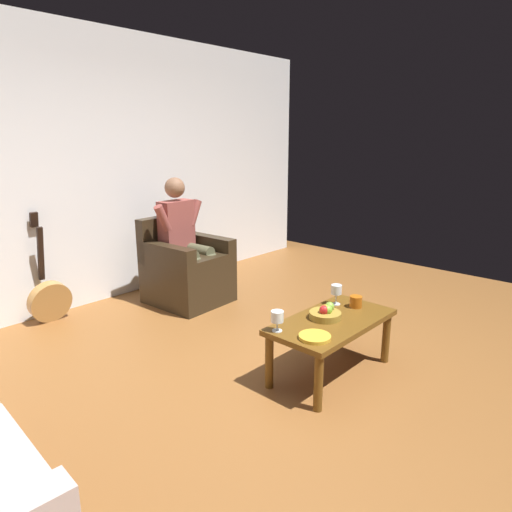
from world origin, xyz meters
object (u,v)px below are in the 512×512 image
object	(u,v)px
person_seated	(184,236)
candle_jar	(356,302)
armchair	(186,271)
coffee_table	(332,328)
decorative_dish	(315,337)
wine_glass_near	(336,291)
guitar	(49,298)
fruit_bowl	(326,313)
wine_glass_far	(277,318)

from	to	relation	value
person_seated	candle_jar	xyz separation A→B (m)	(-0.04, 2.03, -0.23)
armchair	coffee_table	distance (m)	2.04
decorative_dish	candle_jar	distance (m)	0.69
wine_glass_near	decorative_dish	distance (m)	0.68
guitar	fruit_bowl	world-z (taller)	guitar
person_seated	coffee_table	xyz separation A→B (m)	(0.29, 2.03, -0.35)
coffee_table	candle_jar	xyz separation A→B (m)	(-0.33, 0.00, 0.11)
person_seated	fruit_bowl	xyz separation A→B (m)	(0.31, 1.99, -0.24)
guitar	wine_glass_near	world-z (taller)	guitar
decorative_dish	candle_jar	xyz separation A→B (m)	(-0.68, -0.09, 0.03)
coffee_table	candle_jar	distance (m)	0.35
armchair	person_seated	size ratio (longest dim) A/B	0.68
wine_glass_far	decorative_dish	bearing A→B (deg)	106.11
wine_glass_far	candle_jar	distance (m)	0.78
coffee_table	decorative_dish	bearing A→B (deg)	14.90
coffee_table	wine_glass_near	xyz separation A→B (m)	(-0.28, -0.15, 0.18)
wine_glass_far	candle_jar	xyz separation A→B (m)	(-0.76, 0.17, -0.05)
fruit_bowl	decorative_dish	size ratio (longest dim) A/B	1.09
wine_glass_far	fruit_bowl	distance (m)	0.43
guitar	wine_glass_far	distance (m)	2.46
wine_glass_far	candle_jar	size ratio (longest dim) A/B	1.52
armchair	guitar	xyz separation A→B (m)	(1.24, -0.54, -0.10)
armchair	person_seated	xyz separation A→B (m)	(0.00, -0.01, 0.38)
guitar	fruit_bowl	distance (m)	2.69
fruit_bowl	coffee_table	bearing A→B (deg)	109.66
wine_glass_near	decorative_dish	xyz separation A→B (m)	(0.63, 0.24, -0.10)
wine_glass_near	armchair	bearing A→B (deg)	-90.54
candle_jar	person_seated	bearing A→B (deg)	-89.00
guitar	decorative_dish	bearing A→B (deg)	102.51
armchair	wine_glass_near	bearing A→B (deg)	86.49
coffee_table	candle_jar	world-z (taller)	candle_jar
armchair	decorative_dish	distance (m)	2.22
fruit_bowl	decorative_dish	xyz separation A→B (m)	(0.34, 0.14, -0.03)
armchair	wine_glass_far	world-z (taller)	armchair
wine_glass_far	candle_jar	bearing A→B (deg)	167.65
wine_glass_far	guitar	bearing A→B (deg)	-77.88
fruit_bowl	candle_jar	xyz separation A→B (m)	(-0.35, 0.05, 0.00)
decorative_dish	armchair	bearing A→B (deg)	-107.07
person_seated	wine_glass_near	xyz separation A→B (m)	(0.02, 1.89, -0.17)
decorative_dish	wine_glass_near	bearing A→B (deg)	-159.20
armchair	fruit_bowl	bearing A→B (deg)	78.05
person_seated	armchair	bearing A→B (deg)	90.00
person_seated	guitar	bearing A→B (deg)	-25.92
wine_glass_near	fruit_bowl	bearing A→B (deg)	18.51
wine_glass_far	decorative_dish	distance (m)	0.28
armchair	guitar	size ratio (longest dim) A/B	0.86
wine_glass_far	armchair	bearing A→B (deg)	-111.33
fruit_bowl	armchair	bearing A→B (deg)	-98.97
wine_glass_far	coffee_table	bearing A→B (deg)	158.97
armchair	decorative_dish	world-z (taller)	armchair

